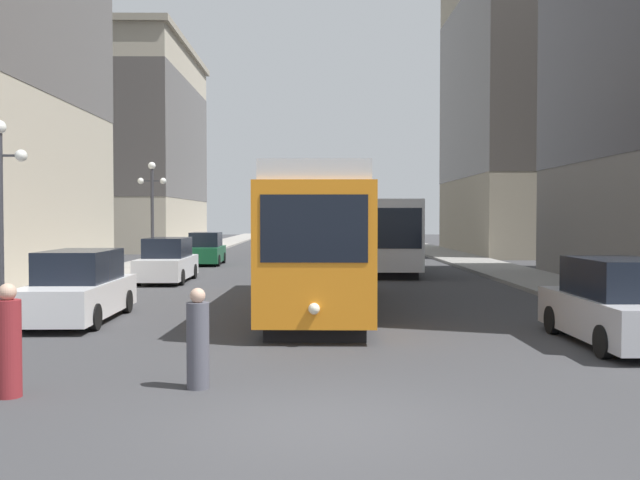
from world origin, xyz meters
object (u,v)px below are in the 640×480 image
Objects in this scene: streetcar at (320,237)px; transit_bus at (385,232)px; pedestrian_crossing_far at (198,342)px; lamp_post_left_far at (152,198)px; lamp_post_left_near at (0,186)px; parked_car_left_mid at (206,250)px; parked_car_left_near at (79,288)px; parked_car_left_far at (167,261)px; parked_car_right_far at (617,305)px; pedestrian_crossing_near at (8,344)px.

streetcar is 1.08× the size of transit_bus.
lamp_post_left_far reaches higher than pedestrian_crossing_far.
pedestrian_crossing_far is 9.70m from lamp_post_left_near.
parked_car_left_near is at bearing -90.78° from parked_car_left_mid.
parked_car_left_near is 1.02× the size of parked_car_left_far.
parked_car_right_far is (2.76, -20.75, -1.10)m from transit_bus.
lamp_post_left_near reaches higher than parked_car_left_far.
lamp_post_left_near is (-8.14, -2.72, 1.35)m from streetcar.
parked_car_left_mid reaches higher than pedestrian_crossing_near.
parked_car_right_far is 2.91× the size of pedestrian_crossing_far.
streetcar is 2.98× the size of parked_car_left_mid.
parked_car_right_far is at bearing -80.53° from transit_bus.
transit_bus is 2.26× the size of lamp_post_left_far.
pedestrian_crossing_near is (1.50, -7.75, -0.05)m from parked_car_left_near.
pedestrian_crossing_far is at bearing 23.87° from parked_car_right_far.
streetcar is 15.05m from transit_bus.
parked_car_left_near and parked_car_left_mid have the same top height.
lamp_post_left_near is at bearing -121.61° from transit_bus.
pedestrian_crossing_near is at bearing -82.08° from lamp_post_left_far.
lamp_post_left_far reaches higher than lamp_post_left_near.
parked_car_left_near is 1.09× the size of parked_car_right_far.
transit_bus is 26.22m from pedestrian_crossing_near.
lamp_post_left_far reaches higher than parked_car_left_near.
pedestrian_crossing_far is (4.23, -7.24, -0.11)m from parked_car_left_near.
streetcar is at bearing 20.76° from parked_car_left_near.
parked_car_left_near is (-6.24, -2.49, -1.26)m from streetcar.
transit_bus reaches higher than parked_car_left_near.
parked_car_left_near is 1.01× the size of lamp_post_left_near.
lamp_post_left_near is at bearing -99.90° from parked_car_left_far.
transit_bus is at bearing 56.49° from lamp_post_left_near.
parked_car_left_near is at bearing -117.37° from transit_bus.
pedestrian_crossing_near is at bearing -80.00° from parked_car_left_near.
parked_car_left_near is 8.39m from pedestrian_crossing_far.
parked_car_left_near is (-9.61, -17.15, -1.10)m from transit_bus.
streetcar reaches higher than parked_car_left_near.
streetcar is at bearing -90.90° from pedestrian_crossing_near.
parked_car_left_mid is (0.00, 21.50, -0.00)m from parked_car_left_near.
pedestrian_crossing_near is at bearing -65.65° from lamp_post_left_near.
streetcar is 8.69m from lamp_post_left_near.
lamp_post_left_near is (-1.90, -11.28, 2.61)m from parked_car_left_far.
transit_bus is 2.37× the size of lamp_post_left_near.
pedestrian_crossing_near is at bearing -85.77° from parked_car_left_far.
parked_car_right_far is at bearing -13.25° from lamp_post_left_near.
transit_bus is 10.61m from parked_car_left_mid.
parked_car_left_far is (0.00, 11.05, -0.00)m from parked_car_left_near.
lamp_post_left_near is 0.95× the size of lamp_post_left_far.
pedestrian_crossing_far is at bearing -60.68° from parked_car_left_near.
parked_car_left_near and parked_car_right_far have the same top height.
pedestrian_crossing_near reaches higher than pedestrian_crossing_far.
streetcar is at bearing -54.24° from parked_car_left_far.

